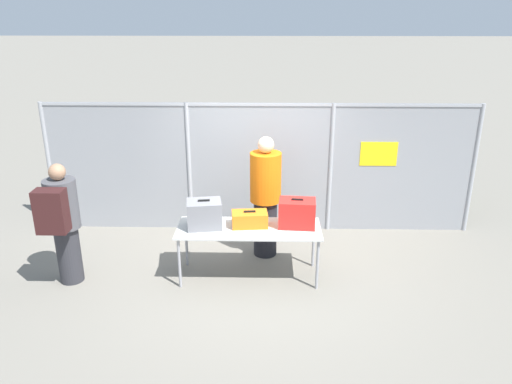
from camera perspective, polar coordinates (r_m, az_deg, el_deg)
ground_plane at (r=7.20m, az=0.19°, el=-9.47°), size 120.00×120.00×0.00m
fence_section at (r=8.22m, az=0.52°, el=3.08°), size 7.07×0.07×2.17m
inspection_table at (r=6.86m, az=-0.82°, el=-4.52°), size 1.97×0.74×0.75m
suitcase_grey at (r=6.83m, az=-5.93°, el=-2.54°), size 0.51×0.42×0.40m
suitcase_orange at (r=6.85m, az=-0.72°, el=-3.11°), size 0.51×0.32×0.23m
suitcase_red at (r=6.84m, az=4.71°, el=-2.43°), size 0.52×0.36×0.40m
traveler_hooded at (r=7.09m, az=-21.29°, el=-3.05°), size 0.42×0.65×1.70m
security_worker_near at (r=7.39m, az=1.09°, el=-0.42°), size 0.46×0.46×1.86m
utility_trailer at (r=10.18m, az=12.56°, el=1.71°), size 3.38×2.15×0.69m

